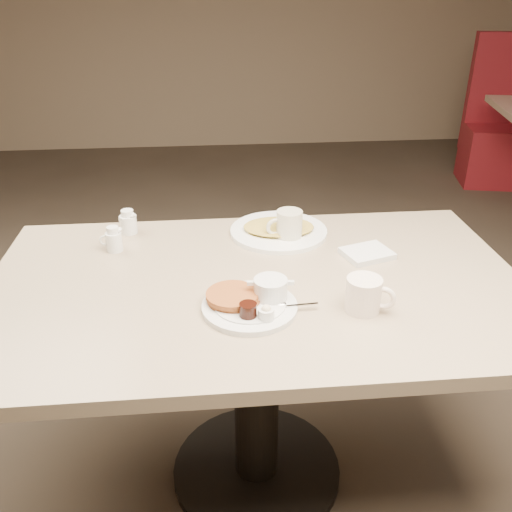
{
  "coord_description": "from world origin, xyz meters",
  "views": [
    {
      "loc": [
        -0.13,
        -1.32,
        1.52
      ],
      "look_at": [
        0.0,
        0.02,
        0.82
      ],
      "focal_mm": 38.67,
      "sensor_mm": 36.0,
      "label": 1
    }
  ],
  "objects": [
    {
      "name": "creamer_left",
      "position": [
        -0.42,
        0.23,
        0.79
      ],
      "size": [
        0.08,
        0.06,
        0.08
      ],
      "color": "white",
      "rests_on": "diner_table"
    },
    {
      "name": "coffee_mug_far",
      "position": [
        0.13,
        0.26,
        0.8
      ],
      "size": [
        0.12,
        0.09,
        0.1
      ],
      "color": "beige",
      "rests_on": "diner_table"
    },
    {
      "name": "room",
      "position": [
        0.0,
        0.0,
        1.4
      ],
      "size": [
        7.04,
        8.04,
        2.84
      ],
      "color": "#4C3F33",
      "rests_on": "ground"
    },
    {
      "name": "main_plate",
      "position": [
        -0.03,
        -0.13,
        0.77
      ],
      "size": [
        0.31,
        0.26,
        0.07
      ],
      "color": "silver",
      "rests_on": "diner_table"
    },
    {
      "name": "hash_plate",
      "position": [
        0.1,
        0.31,
        0.76
      ],
      "size": [
        0.34,
        0.34,
        0.04
      ],
      "color": "white",
      "rests_on": "diner_table"
    },
    {
      "name": "napkin",
      "position": [
        0.35,
        0.12,
        0.76
      ],
      "size": [
        0.17,
        0.15,
        0.02
      ],
      "color": "silver",
      "rests_on": "diner_table"
    },
    {
      "name": "coffee_mug_near",
      "position": [
        0.26,
        -0.17,
        0.8
      ],
      "size": [
        0.14,
        0.12,
        0.09
      ],
      "color": "white",
      "rests_on": "diner_table"
    },
    {
      "name": "creamer_right",
      "position": [
        -0.39,
        0.36,
        0.79
      ],
      "size": [
        0.07,
        0.07,
        0.08
      ],
      "color": "white",
      "rests_on": "diner_table"
    },
    {
      "name": "diner_table",
      "position": [
        0.0,
        0.0,
        0.58
      ],
      "size": [
        1.5,
        0.9,
        0.75
      ],
      "color": "tan",
      "rests_on": "ground"
    }
  ]
}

